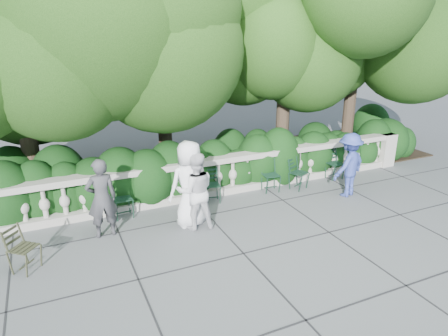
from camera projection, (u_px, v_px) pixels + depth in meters
name	position (u px, v px, depth m)	size (l,w,h in m)	color
ground	(243.00, 226.00, 8.59)	(90.00, 90.00, 0.00)	#515459
balustrade	(211.00, 178.00, 9.97)	(12.00, 0.44, 1.00)	#9E998E
shrub_hedge	(195.00, 180.00, 11.16)	(15.00, 2.60, 1.70)	black
tree_canopy	(213.00, 30.00, 10.27)	(15.04, 6.52, 6.78)	#3F3023
chair_b	(213.00, 204.00, 9.63)	(0.44, 0.48, 0.84)	black
chair_c	(126.00, 220.00, 8.86)	(0.44, 0.48, 0.84)	black
chair_d	(273.00, 193.00, 10.27)	(0.44, 0.48, 0.84)	black
chair_e	(337.00, 180.00, 11.15)	(0.44, 0.48, 0.84)	black
chair_f	(303.00, 190.00, 10.47)	(0.44, 0.48, 0.84)	black
chair_weathered	(35.00, 271.00, 6.98)	(0.44, 0.48, 0.84)	black
person_businessman	(190.00, 184.00, 8.35)	(0.91, 0.59, 1.87)	white
person_woman_grey	(102.00, 198.00, 7.92)	(0.60, 0.40, 1.65)	#3B3B3F
person_casual_man	(195.00, 191.00, 8.26)	(0.81, 0.63, 1.66)	silver
person_older_blue	(349.00, 165.00, 9.90)	(1.04, 0.60, 1.62)	#324297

